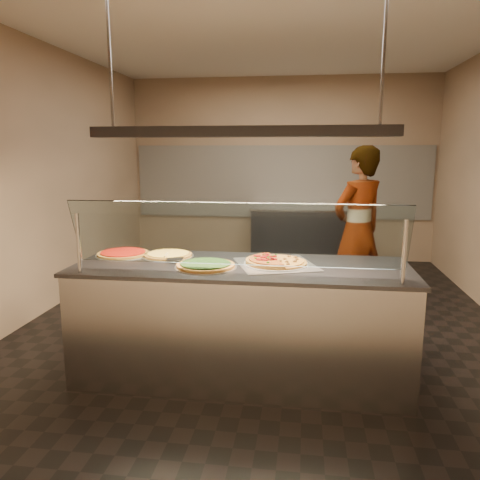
# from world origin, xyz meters

# --- Properties ---
(ground) EXTENTS (5.00, 6.00, 0.02)m
(ground) POSITION_xyz_m (0.00, 0.00, -0.01)
(ground) COLOR black
(ground) RESTS_ON ground
(ceiling) EXTENTS (5.00, 6.00, 0.02)m
(ceiling) POSITION_xyz_m (0.00, 0.00, 3.01)
(ceiling) COLOR silver
(ceiling) RESTS_ON wall_back
(wall_back) EXTENTS (5.00, 0.02, 3.00)m
(wall_back) POSITION_xyz_m (0.00, 3.01, 1.50)
(wall_back) COLOR tan
(wall_back) RESTS_ON ground
(wall_front) EXTENTS (5.00, 0.02, 3.00)m
(wall_front) POSITION_xyz_m (0.00, -3.01, 1.50)
(wall_front) COLOR tan
(wall_front) RESTS_ON ground
(wall_left) EXTENTS (0.02, 6.00, 3.00)m
(wall_left) POSITION_xyz_m (-2.51, 0.00, 1.50)
(wall_left) COLOR tan
(wall_left) RESTS_ON ground
(tile_band) EXTENTS (4.90, 0.02, 1.20)m
(tile_band) POSITION_xyz_m (0.00, 2.98, 1.30)
(tile_band) COLOR silver
(tile_band) RESTS_ON wall_back
(serving_counter) EXTENTS (2.62, 0.94, 0.93)m
(serving_counter) POSITION_xyz_m (-0.08, -1.36, 0.47)
(serving_counter) COLOR #B7B7BC
(serving_counter) RESTS_ON ground
(sneeze_guard) EXTENTS (2.38, 0.18, 0.54)m
(sneeze_guard) POSITION_xyz_m (-0.08, -1.71, 1.23)
(sneeze_guard) COLOR #B7B7BC
(sneeze_guard) RESTS_ON serving_counter
(perforated_tray) EXTENTS (0.74, 0.74, 0.01)m
(perforated_tray) POSITION_xyz_m (0.19, -1.32, 0.94)
(perforated_tray) COLOR silver
(perforated_tray) RESTS_ON serving_counter
(half_pizza_pepperoni) EXTENTS (0.38, 0.53, 0.05)m
(half_pizza_pepperoni) POSITION_xyz_m (0.08, -1.32, 0.96)
(half_pizza_pepperoni) COLOR brown
(half_pizza_pepperoni) RESTS_ON perforated_tray
(half_pizza_sausage) EXTENTS (0.38, 0.53, 0.04)m
(half_pizza_sausage) POSITION_xyz_m (0.31, -1.32, 0.96)
(half_pizza_sausage) COLOR brown
(half_pizza_sausage) RESTS_ON perforated_tray
(pizza_spinach) EXTENTS (0.48, 0.48, 0.03)m
(pizza_spinach) POSITION_xyz_m (-0.34, -1.48, 0.95)
(pizza_spinach) COLOR silver
(pizza_spinach) RESTS_ON serving_counter
(pizza_cheese) EXTENTS (0.43, 0.43, 0.03)m
(pizza_cheese) POSITION_xyz_m (-0.73, -1.15, 0.94)
(pizza_cheese) COLOR silver
(pizza_cheese) RESTS_ON serving_counter
(pizza_tomato) EXTENTS (0.46, 0.46, 0.03)m
(pizza_tomato) POSITION_xyz_m (-1.13, -1.15, 0.94)
(pizza_tomato) COLOR silver
(pizza_tomato) RESTS_ON serving_counter
(pizza_spatula) EXTENTS (0.20, 0.23, 0.02)m
(pizza_spatula) POSITION_xyz_m (-0.68, -1.28, 0.96)
(pizza_spatula) COLOR #B7B7BC
(pizza_spatula) RESTS_ON pizza_spinach
(prep_table) EXTENTS (1.49, 0.74, 0.93)m
(prep_table) POSITION_xyz_m (0.31, 2.55, 0.47)
(prep_table) COLOR #3C3C41
(prep_table) RESTS_ON ground
(worker) EXTENTS (0.81, 0.78, 1.87)m
(worker) POSITION_xyz_m (1.01, 0.41, 0.93)
(worker) COLOR black
(worker) RESTS_ON ground
(heat_lamp_housing) EXTENTS (2.30, 0.18, 0.08)m
(heat_lamp_housing) POSITION_xyz_m (-0.08, -1.36, 1.95)
(heat_lamp_housing) COLOR #3C3C41
(heat_lamp_housing) RESTS_ON ceiling
(lamp_rod_left) EXTENTS (0.02, 0.02, 1.01)m
(lamp_rod_left) POSITION_xyz_m (-1.08, -1.36, 2.50)
(lamp_rod_left) COLOR #B7B7BC
(lamp_rod_left) RESTS_ON ceiling
(lamp_rod_right) EXTENTS (0.02, 0.02, 1.01)m
(lamp_rod_right) POSITION_xyz_m (0.92, -1.36, 2.50)
(lamp_rod_right) COLOR #B7B7BC
(lamp_rod_right) RESTS_ON ceiling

